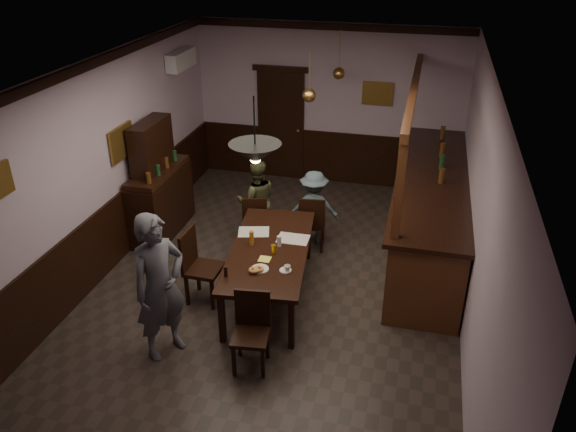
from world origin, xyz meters
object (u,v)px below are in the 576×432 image
(coffee_cup, at_px, (287,268))
(pendant_brass_mid, at_px, (309,95))
(chair_far_right, at_px, (312,221))
(chair_side, at_px, (197,263))
(chair_near, at_px, (251,327))
(person_standing, at_px, (160,287))
(person_seated_right, at_px, (314,207))
(bar_counter, at_px, (429,208))
(dining_table, at_px, (270,252))
(person_seated_left, at_px, (257,200))
(sideboard, at_px, (159,190))
(pendant_brass_far, at_px, (339,74))
(chair_far_left, at_px, (255,219))
(pendant_iron, at_px, (255,154))
(soda_can, at_px, (273,249))

(coffee_cup, relative_size, pendant_brass_mid, 0.10)
(chair_far_right, relative_size, chair_side, 0.89)
(chair_near, xyz_separation_m, pendant_brass_mid, (-0.04, 3.13, 1.79))
(person_standing, relative_size, person_seated_right, 1.51)
(chair_side, height_order, bar_counter, bar_counter)
(dining_table, distance_m, coffee_cup, 0.61)
(dining_table, height_order, pendant_brass_mid, pendant_brass_mid)
(person_seated_left, relative_size, sideboard, 0.70)
(pendant_brass_mid, relative_size, pendant_brass_far, 1.00)
(coffee_cup, distance_m, bar_counter, 2.92)
(chair_far_left, distance_m, pendant_iron, 2.86)
(dining_table, bearing_deg, chair_near, -83.22)
(chair_far_right, bearing_deg, pendant_iron, 77.30)
(person_seated_left, bearing_deg, coffee_cup, 92.17)
(person_standing, height_order, pendant_brass_far, pendant_brass_far)
(dining_table, bearing_deg, person_seated_right, 80.61)
(person_seated_left, bearing_deg, pendant_brass_far, -142.92)
(person_seated_left, xyz_separation_m, pendant_brass_mid, (0.74, 0.33, 1.63))
(chair_near, xyz_separation_m, soda_can, (-0.07, 1.21, 0.30))
(chair_side, bearing_deg, chair_far_left, -10.03)
(dining_table, relative_size, chair_side, 2.23)
(coffee_cup, bearing_deg, chair_near, -110.65)
(coffee_cup, distance_m, pendant_iron, 1.64)
(coffee_cup, xyz_separation_m, soda_can, (-0.28, 0.37, 0.01))
(bar_counter, distance_m, pendant_iron, 3.76)
(chair_near, distance_m, pendant_brass_mid, 3.61)
(chair_far_right, distance_m, person_seated_right, 0.29)
(person_standing, bearing_deg, pendant_brass_far, 16.07)
(dining_table, height_order, pendant_iron, pendant_iron)
(chair_far_left, xyz_separation_m, chair_side, (-0.32, -1.52, 0.09))
(chair_near, distance_m, chair_side, 1.47)
(person_seated_right, relative_size, soda_can, 9.99)
(person_seated_right, xyz_separation_m, bar_counter, (1.74, 0.34, 0.04))
(dining_table, xyz_separation_m, soda_can, (0.08, -0.11, 0.12))
(chair_side, xyz_separation_m, pendant_brass_mid, (1.02, 2.12, 1.73))
(dining_table, height_order, person_seated_right, person_seated_right)
(chair_near, relative_size, soda_can, 7.79)
(chair_side, relative_size, sideboard, 0.55)
(chair_side, xyz_separation_m, soda_can, (0.99, 0.19, 0.25))
(chair_far_right, bearing_deg, pendant_brass_far, -97.71)
(chair_far_left, relative_size, bar_counter, 0.19)
(pendant_iron, bearing_deg, chair_far_right, 84.54)
(chair_far_right, xyz_separation_m, coffee_cup, (0.07, -1.80, 0.30))
(chair_far_right, bearing_deg, bar_counter, -167.55)
(person_standing, xyz_separation_m, pendant_iron, (0.99, 0.57, 1.48))
(chair_far_left, height_order, soda_can, chair_far_left)
(person_seated_left, bearing_deg, chair_far_right, 145.18)
(person_seated_left, xyz_separation_m, person_seated_right, (0.89, 0.11, -0.06))
(chair_far_right, bearing_deg, chair_near, 79.70)
(pendant_iron, bearing_deg, soda_can, 90.88)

